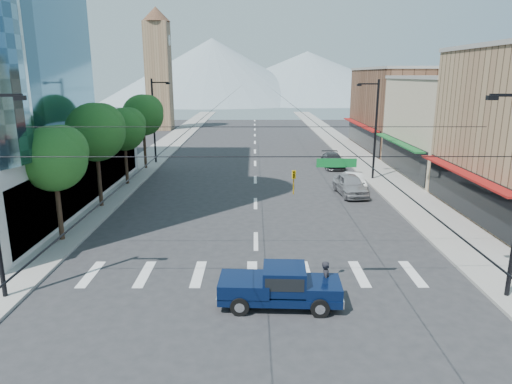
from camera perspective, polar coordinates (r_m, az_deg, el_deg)
ground at (r=21.08m, az=0.04°, el=-11.92°), size 160.00×160.00×0.00m
sidewalk_left at (r=60.80m, az=-11.57°, el=5.35°), size 4.00×120.00×0.15m
sidewalk_right at (r=60.83m, az=11.30°, el=5.37°), size 4.00×120.00×0.15m
shop_mid at (r=47.61m, az=24.95°, el=7.24°), size 12.00×14.00×9.00m
shop_far at (r=62.38m, az=18.85°, el=9.66°), size 12.00×18.00×10.00m
clock_tower at (r=82.55m, az=-12.10°, el=15.01°), size 4.80×4.80×20.40m
mountain_left at (r=169.56m, az=-5.45°, el=14.91°), size 80.00×80.00×22.00m
mountain_right at (r=180.02m, az=6.39°, el=14.22°), size 90.00×90.00×18.00m
tree_near at (r=27.64m, az=-23.69°, el=4.13°), size 3.65×3.64×6.71m
tree_midnear at (r=34.03m, az=-19.20°, el=7.28°), size 4.09×4.09×7.52m
tree_midfar at (r=40.74m, az=-16.00°, el=7.72°), size 3.65×3.64×6.71m
tree_far at (r=47.43m, az=-13.80°, el=9.47°), size 4.09×4.09×7.52m
signal_rig at (r=18.50m, az=0.66°, el=-0.32°), size 21.80×0.20×9.00m
lamp_pole_nw at (r=50.22m, az=-12.54°, el=9.04°), size 2.00×0.25×9.00m
lamp_pole_ne at (r=42.51m, az=14.58°, el=8.01°), size 2.00×0.25×9.00m
pickup_truck at (r=19.28m, az=2.92°, el=-11.59°), size 5.20×2.19×1.73m
pedestrian at (r=19.91m, az=8.75°, el=-10.93°), size 0.53×0.71×1.77m
parked_car_near at (r=37.25m, az=11.70°, el=0.89°), size 2.41×5.06×1.67m
parked_car_mid at (r=39.35m, az=12.19°, el=1.34°), size 1.55×4.12×1.34m
parked_car_far at (r=48.24m, az=9.58°, el=3.91°), size 2.04×4.99×1.45m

